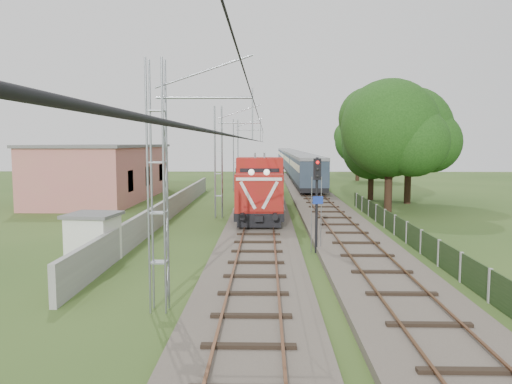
{
  "coord_description": "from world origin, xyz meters",
  "views": [
    {
      "loc": [
        0.44,
        -23.6,
        5.41
      ],
      "look_at": [
        -0.25,
        8.79,
        2.2
      ],
      "focal_mm": 35.0,
      "sensor_mm": 36.0,
      "label": 1
    }
  ],
  "objects_px": {
    "locomotive": "(261,185)",
    "coach_rake": "(292,159)",
    "relay_hut": "(93,238)",
    "signal_post": "(317,188)"
  },
  "relations": [
    {
      "from": "signal_post",
      "to": "locomotive",
      "type": "bearing_deg",
      "value": 102.28
    },
    {
      "from": "locomotive",
      "to": "coach_rake",
      "type": "height_order",
      "value": "locomotive"
    },
    {
      "from": "locomotive",
      "to": "relay_hut",
      "type": "height_order",
      "value": "locomotive"
    },
    {
      "from": "locomotive",
      "to": "signal_post",
      "type": "relative_size",
      "value": 3.63
    },
    {
      "from": "coach_rake",
      "to": "relay_hut",
      "type": "bearing_deg",
      "value": -100.33
    },
    {
      "from": "coach_rake",
      "to": "signal_post",
      "type": "xyz_separation_m",
      "value": [
        -2.11,
        -66.02,
        0.82
      ]
    },
    {
      "from": "locomotive",
      "to": "coach_rake",
      "type": "relative_size",
      "value": 0.2
    },
    {
      "from": "locomotive",
      "to": "coach_rake",
      "type": "xyz_separation_m",
      "value": [
        5.0,
        52.75,
        0.18
      ]
    },
    {
      "from": "coach_rake",
      "to": "relay_hut",
      "type": "distance_m",
      "value": 69.18
    },
    {
      "from": "coach_rake",
      "to": "signal_post",
      "type": "distance_m",
      "value": 66.06
    }
  ]
}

